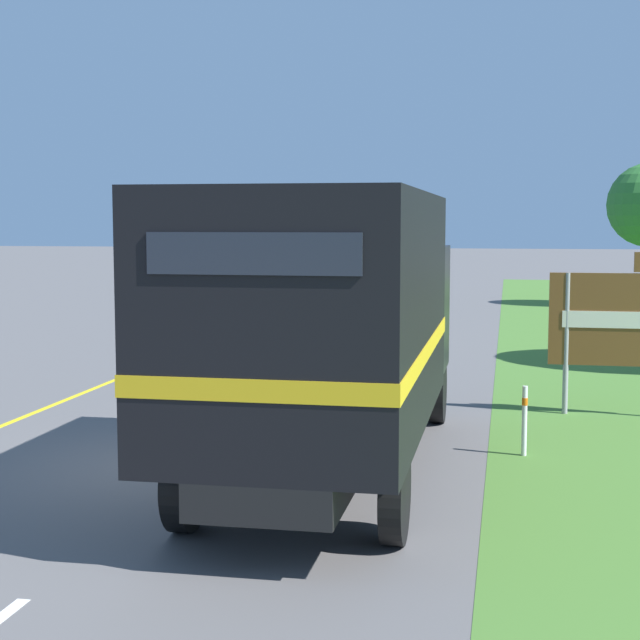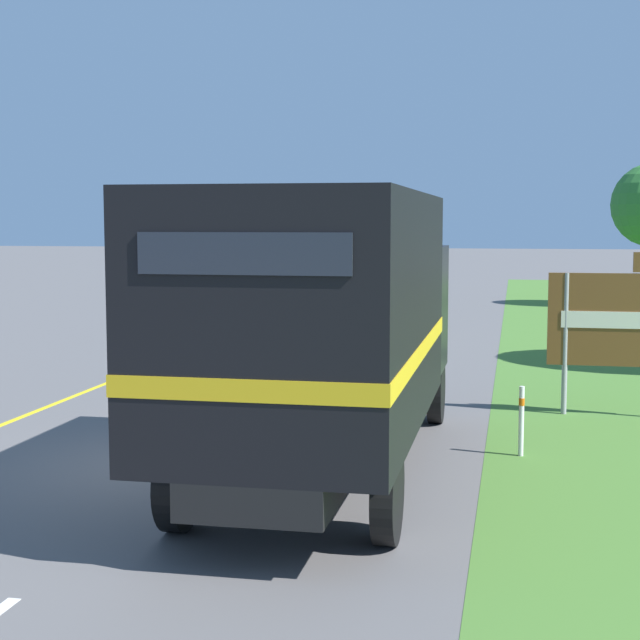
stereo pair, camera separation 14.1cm
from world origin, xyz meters
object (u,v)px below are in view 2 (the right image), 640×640
delineator_post (521,419)px  lead_car_white (298,304)px  horse_trailer_truck (326,320)px  highway_sign (611,321)px

delineator_post → lead_car_white: bearing=115.1°
horse_trailer_truck → delineator_post: 3.17m
horse_trailer_truck → lead_car_white: horse_trailer_truck is taller
horse_trailer_truck → highway_sign: bearing=50.7°
lead_car_white → highway_sign: (7.27, -9.43, 0.64)m
highway_sign → lead_car_white: bearing=127.6°
lead_car_white → delineator_post: size_ratio=4.08×
highway_sign → delineator_post: bearing=-114.6°
horse_trailer_truck → lead_car_white: (-3.50, 14.05, -1.04)m
delineator_post → highway_sign: bearing=65.4°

